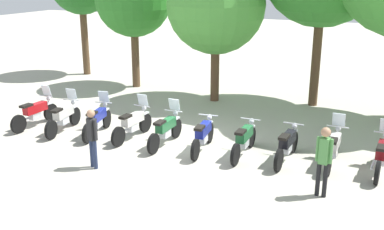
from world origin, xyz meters
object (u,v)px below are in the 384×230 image
Objects in this scene: motorcycle_0 at (36,112)px; motorcycle_2 at (97,120)px; tree_2 at (216,5)px; motorcycle_3 at (133,123)px; motorcycle_4 at (166,129)px; person_0 at (324,156)px; motorcycle_5 at (203,135)px; person_1 at (92,134)px; motorcycle_6 at (244,139)px; motorcycle_8 at (334,148)px; motorcycle_9 at (381,155)px; motorcycle_1 at (64,117)px; motorcycle_7 at (287,145)px.

motorcycle_2 is at bearing -84.12° from motorcycle_0.
motorcycle_3 is at bearing -97.49° from tree_2.
person_0 reaches higher than motorcycle_4.
person_0 is (6.31, -1.61, 0.54)m from motorcycle_3.
motorcycle_3 is 2.51m from motorcycle_5.
person_1 is at bearing -158.64° from motorcycle_2.
tree_2 is (-3.06, 5.32, 3.48)m from motorcycle_6.
motorcycle_8 is 0.37× the size of tree_2.
motorcycle_8 is at bearing 136.40° from person_1.
motorcycle_9 is at bearing -90.73° from motorcycle_8.
person_0 reaches higher than person_1.
motorcycle_5 is 1.00× the size of motorcycle_8.
motorcycle_6 is 7.05m from tree_2.
person_0 is (10.09, -1.26, 0.54)m from motorcycle_0.
motorcycle_8 is at bearing -83.39° from motorcycle_0.
motorcycle_8 is 6.76m from person_1.
person_1 reaches higher than motorcycle_1.
person_0 is (2.54, -1.72, 0.55)m from motorcycle_6.
motorcycle_7 is (3.78, 0.30, -0.01)m from motorcycle_4.
motorcycle_5 is 2.54m from motorcycle_7.
motorcycle_1 and motorcycle_2 have the same top height.
person_1 reaches higher than motorcycle_7.
motorcycle_6 is 1.00× the size of motorcycle_7.
tree_2 is (-1.80, 5.47, 3.48)m from motorcycle_5.
motorcycle_6 is at bearing -85.69° from motorcycle_4.
person_0 is at bearing -106.92° from motorcycle_4.
motorcycle_3 reaches higher than motorcycle_7.
motorcycle_0 is 10.18m from person_0.
motorcycle_7 is (6.30, 0.39, -0.01)m from motorcycle_2.
motorcycle_1 is 1.01× the size of motorcycle_2.
motorcycle_6 is at bearing 61.85° from person_0.
motorcycle_7 is (7.56, 0.59, -0.01)m from motorcycle_1.
person_0 is at bearing 118.42° from person_1.
motorcycle_2 reaches higher than motorcycle_7.
motorcycle_0 is 1.00× the size of motorcycle_3.
motorcycle_9 is (10.08, 0.84, 0.00)m from motorcycle_1.
motorcycle_2 is at bearing 92.66° from motorcycle_6.
motorcycle_1 is at bearing 94.20° from motorcycle_4.
motorcycle_8 is 1.26m from motorcycle_9.
motorcycle_5 is 0.37× the size of tree_2.
person_0 is (1.28, -1.83, 0.55)m from motorcycle_7.
person_1 is at bearing -136.23° from motorcycle_1.
tree_2 reaches higher than motorcycle_7.
motorcycle_9 is 9.13m from tree_2.
motorcycle_0 is 2.51m from motorcycle_2.
motorcycle_0 reaches higher than motorcycle_6.
tree_2 is at bearing 29.29° from motorcycle_6.
motorcycle_2 and motorcycle_8 have the same top height.
motorcycle_6 is at bearing 146.59° from person_1.
motorcycle_6 is (7.55, 0.47, -0.01)m from motorcycle_0.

